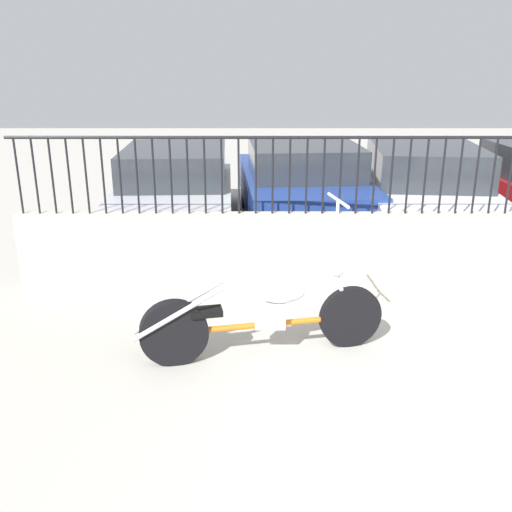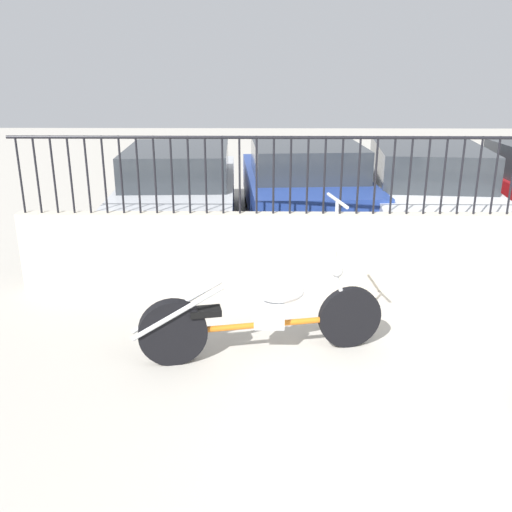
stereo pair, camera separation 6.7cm
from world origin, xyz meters
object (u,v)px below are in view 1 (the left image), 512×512
(motorcycle_orange, at_px, (252,318))
(car_silver, at_px, (177,188))
(car_white, at_px, (421,186))
(car_blue, at_px, (302,184))

(motorcycle_orange, relative_size, car_silver, 0.53)
(motorcycle_orange, distance_m, car_white, 5.11)
(motorcycle_orange, height_order, car_white, motorcycle_orange)
(motorcycle_orange, distance_m, car_silver, 4.45)
(car_silver, height_order, car_blue, car_blue)
(car_silver, relative_size, car_white, 0.92)
(motorcycle_orange, height_order, car_blue, motorcycle_orange)
(car_silver, distance_m, car_blue, 2.04)
(car_blue, bearing_deg, car_silver, 91.71)
(motorcycle_orange, xyz_separation_m, car_silver, (-1.23, 4.26, 0.29))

